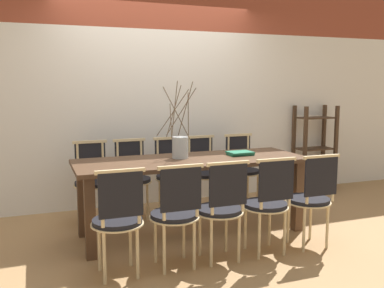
{
  "coord_description": "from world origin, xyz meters",
  "views": [
    {
      "loc": [
        -1.49,
        -3.96,
        1.52
      ],
      "look_at": [
        0.0,
        0.0,
        0.93
      ],
      "focal_mm": 40.0,
      "sensor_mm": 36.0,
      "label": 1
    }
  ],
  "objects": [
    {
      "name": "chair_near_left",
      "position": [
        -0.42,
        -0.75,
        0.49
      ],
      "size": [
        0.42,
        0.42,
        0.89
      ],
      "color": "black",
      "rests_on": "ground_plane"
    },
    {
      "name": "vase_centerpiece",
      "position": [
        -0.1,
        0.08,
        0.9
      ],
      "size": [
        0.41,
        0.4,
        0.78
      ],
      "color": "#B2BCC1",
      "rests_on": "dining_table"
    },
    {
      "name": "book_stack",
      "position": [
        0.56,
        0.04,
        0.79
      ],
      "size": [
        0.26,
        0.21,
        0.04
      ],
      "color": "#1E6B4C",
      "rests_on": "dining_table"
    },
    {
      "name": "wall_rear",
      "position": [
        0.0,
        1.28,
        1.6
      ],
      "size": [
        12.0,
        0.06,
        3.2
      ],
      "color": "white",
      "rests_on": "ground_plane"
    },
    {
      "name": "chair_far_center",
      "position": [
        0.03,
        0.75,
        0.49
      ],
      "size": [
        0.42,
        0.42,
        0.89
      ],
      "rotation": [
        0.0,
        0.0,
        3.14
      ],
      "color": "black",
      "rests_on": "ground_plane"
    },
    {
      "name": "ground_plane",
      "position": [
        0.0,
        0.0,
        0.0
      ],
      "size": [
        16.0,
        16.0,
        0.0
      ],
      "primitive_type": "plane",
      "color": "#A87F51"
    },
    {
      "name": "chair_far_leftend",
      "position": [
        -0.89,
        0.75,
        0.49
      ],
      "size": [
        0.42,
        0.42,
        0.89
      ],
      "rotation": [
        0.0,
        0.0,
        3.14
      ],
      "color": "black",
      "rests_on": "ground_plane"
    },
    {
      "name": "dining_table",
      "position": [
        0.0,
        0.0,
        0.66
      ],
      "size": [
        2.33,
        0.82,
        0.78
      ],
      "color": "#4C3321",
      "rests_on": "ground_plane"
    },
    {
      "name": "chair_far_left",
      "position": [
        -0.45,
        0.75,
        0.49
      ],
      "size": [
        0.42,
        0.42,
        0.89
      ],
      "rotation": [
        0.0,
        0.0,
        3.14
      ],
      "color": "black",
      "rests_on": "ground_plane"
    },
    {
      "name": "chair_far_right",
      "position": [
        0.43,
        0.75,
        0.49
      ],
      "size": [
        0.42,
        0.42,
        0.89
      ],
      "rotation": [
        0.0,
        0.0,
        3.14
      ],
      "color": "black",
      "rests_on": "ground_plane"
    },
    {
      "name": "chair_far_rightend",
      "position": [
        0.95,
        0.75,
        0.49
      ],
      "size": [
        0.42,
        0.42,
        0.89
      ],
      "rotation": [
        0.0,
        0.0,
        3.14
      ],
      "color": "black",
      "rests_on": "ground_plane"
    },
    {
      "name": "chair_near_leftend",
      "position": [
        -0.89,
        -0.75,
        0.49
      ],
      "size": [
        0.42,
        0.42,
        0.89
      ],
      "color": "black",
      "rests_on": "ground_plane"
    },
    {
      "name": "shelving_rack",
      "position": [
        2.25,
        1.05,
        0.61
      ],
      "size": [
        0.56,
        0.32,
        1.22
      ],
      "color": "#422D1E",
      "rests_on": "ground_plane"
    },
    {
      "name": "chair_near_right",
      "position": [
        0.44,
        -0.75,
        0.49
      ],
      "size": [
        0.42,
        0.42,
        0.89
      ],
      "color": "black",
      "rests_on": "ground_plane"
    },
    {
      "name": "chair_near_center",
      "position": [
        -0.01,
        -0.75,
        0.49
      ],
      "size": [
        0.42,
        0.42,
        0.89
      ],
      "color": "black",
      "rests_on": "ground_plane"
    },
    {
      "name": "chair_near_rightend",
      "position": [
        0.9,
        -0.75,
        0.49
      ],
      "size": [
        0.42,
        0.42,
        0.89
      ],
      "color": "black",
      "rests_on": "ground_plane"
    }
  ]
}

